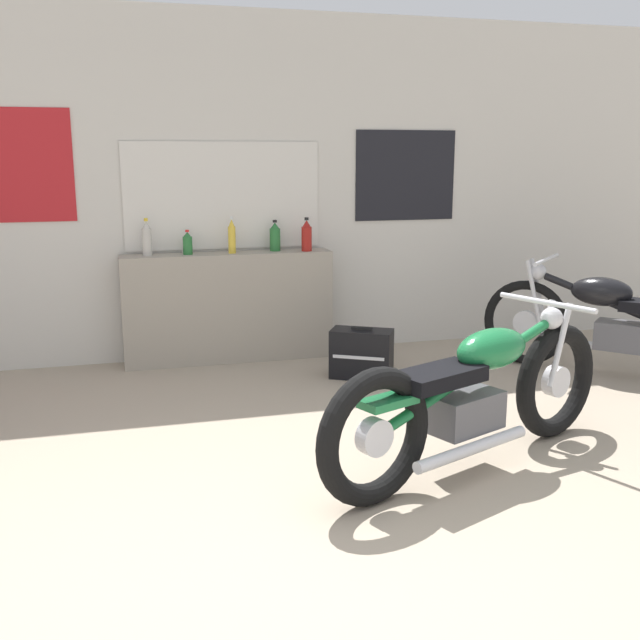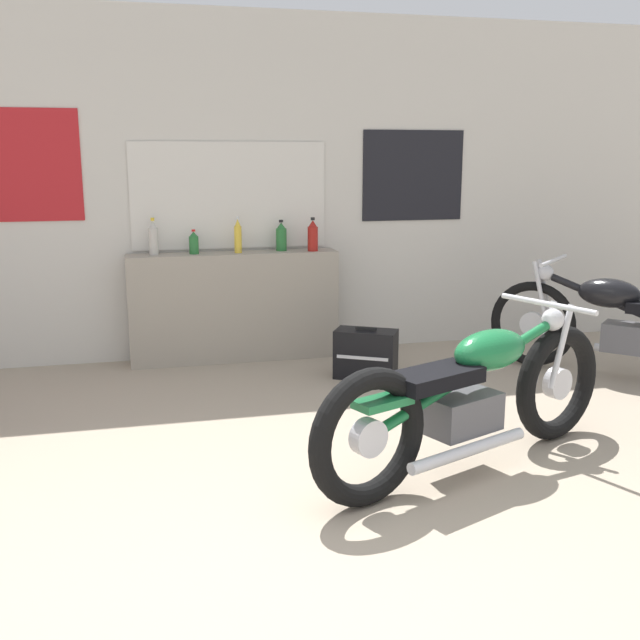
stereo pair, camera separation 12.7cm
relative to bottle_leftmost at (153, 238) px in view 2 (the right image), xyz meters
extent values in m
plane|color=gray|center=(0.40, -3.52, -1.02)|extent=(24.00, 24.00, 0.00)
cube|color=beige|center=(0.40, 0.16, 0.38)|extent=(10.00, 0.06, 2.80)
cube|color=silver|center=(0.63, 0.13, 0.32)|extent=(1.54, 0.01, 0.80)
cube|color=beige|center=(0.63, 0.12, 0.32)|extent=(1.60, 0.01, 0.86)
cube|color=black|center=(2.22, 0.13, 0.47)|extent=(0.90, 0.01, 0.76)
cube|color=#B21E23|center=(-1.00, 0.13, 0.57)|extent=(0.97, 0.01, 0.85)
cube|color=gray|center=(0.63, -0.02, -0.58)|extent=(1.71, 0.28, 0.89)
cylinder|color=#B7B2A8|center=(0.00, 0.00, -0.02)|extent=(0.07, 0.07, 0.21)
cone|color=#B7B2A8|center=(0.00, 0.00, 0.11)|extent=(0.06, 0.06, 0.06)
cylinder|color=gold|center=(0.00, 0.00, 0.15)|extent=(0.03, 0.03, 0.02)
cylinder|color=#23662D|center=(0.31, -0.01, -0.06)|extent=(0.08, 0.08, 0.14)
cone|color=#23662D|center=(0.31, -0.01, 0.03)|extent=(0.06, 0.06, 0.04)
cylinder|color=red|center=(0.31, -0.01, 0.06)|extent=(0.03, 0.03, 0.02)
cylinder|color=gold|center=(0.67, -0.03, -0.02)|extent=(0.06, 0.06, 0.21)
cone|color=gold|center=(0.67, -0.03, 0.11)|extent=(0.05, 0.05, 0.06)
cylinder|color=silver|center=(0.67, -0.03, 0.15)|extent=(0.02, 0.02, 0.02)
cylinder|color=#23662D|center=(1.03, 0.02, -0.04)|extent=(0.09, 0.09, 0.18)
cone|color=#23662D|center=(1.03, 0.02, 0.08)|extent=(0.07, 0.07, 0.05)
cylinder|color=black|center=(1.03, 0.02, 0.11)|extent=(0.04, 0.04, 0.02)
cylinder|color=maroon|center=(1.28, -0.06, -0.03)|extent=(0.09, 0.09, 0.20)
cone|color=maroon|center=(1.28, -0.06, 0.10)|extent=(0.07, 0.07, 0.06)
cylinder|color=black|center=(1.28, -0.06, 0.13)|extent=(0.03, 0.03, 0.02)
torus|color=black|center=(2.26, -2.25, -0.68)|extent=(0.68, 0.37, 0.69)
cylinder|color=silver|center=(2.26, -2.25, -0.68)|extent=(0.20, 0.14, 0.19)
torus|color=black|center=(0.91, -2.82, -0.68)|extent=(0.68, 0.37, 0.69)
cylinder|color=silver|center=(0.91, -2.82, -0.68)|extent=(0.20, 0.14, 0.19)
cube|color=#4C4C51|center=(1.52, -2.57, -0.69)|extent=(0.46, 0.36, 0.20)
cylinder|color=#196B38|center=(1.52, -2.57, -0.49)|extent=(1.25, 0.57, 0.42)
ellipsoid|color=#196B38|center=(1.70, -2.49, -0.38)|extent=(0.55, 0.41, 0.22)
cube|color=black|center=(1.32, -2.65, -0.46)|extent=(0.55, 0.41, 0.08)
cube|color=#196B38|center=(0.99, -2.79, -0.52)|extent=(0.32, 0.24, 0.04)
cylinder|color=silver|center=(2.17, -2.23, -0.43)|extent=(0.18, 0.10, 0.49)
cylinder|color=silver|center=(2.22, -2.34, -0.43)|extent=(0.18, 0.10, 0.49)
cylinder|color=silver|center=(2.13, -2.31, -0.18)|extent=(0.28, 0.60, 0.03)
sphere|color=silver|center=(2.18, -2.29, -0.28)|extent=(0.13, 0.13, 0.13)
cylinder|color=silver|center=(1.48, -2.73, -0.83)|extent=(0.77, 0.37, 0.06)
torus|color=black|center=(2.93, -0.78, -0.68)|extent=(0.53, 0.55, 0.69)
cylinder|color=silver|center=(2.93, -0.78, -0.68)|extent=(0.17, 0.18, 0.20)
cube|color=#4C4C51|center=(3.43, -1.31, -0.70)|extent=(0.42, 0.42, 0.22)
cylinder|color=black|center=(3.43, -1.31, -0.48)|extent=(0.88, 0.93, 0.45)
ellipsoid|color=black|center=(3.31, -1.19, -0.37)|extent=(0.49, 0.50, 0.22)
cylinder|color=silver|center=(2.93, -0.87, -0.42)|extent=(0.14, 0.14, 0.52)
cylinder|color=silver|center=(3.02, -0.79, -0.42)|extent=(0.14, 0.14, 0.52)
cylinder|color=silver|center=(3.02, -0.87, -0.16)|extent=(0.49, 0.46, 0.03)
sphere|color=silver|center=(2.98, -0.83, -0.26)|extent=(0.13, 0.13, 0.13)
cube|color=black|center=(1.53, -0.79, -0.84)|extent=(0.52, 0.43, 0.37)
cube|color=silver|center=(1.47, -0.89, -0.84)|extent=(0.35, 0.20, 0.02)
cube|color=black|center=(1.53, -0.79, -0.64)|extent=(0.15, 0.10, 0.02)
camera|label=1|loc=(-0.24, -6.02, 0.66)|focal=42.00mm
camera|label=2|loc=(-0.12, -6.06, 0.66)|focal=42.00mm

